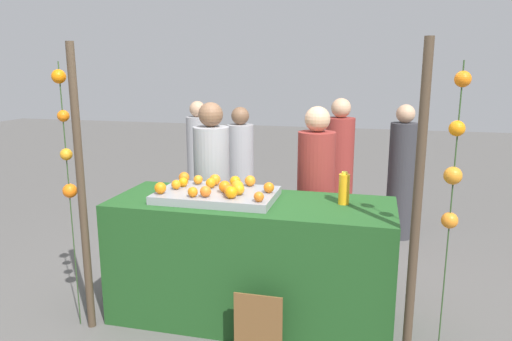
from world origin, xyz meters
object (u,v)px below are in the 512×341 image
(stall_counter, at_px, (251,260))
(vendor_right, at_px, (315,205))
(juice_bottle, at_px, (344,189))
(chalkboard_sign, at_px, (258,328))
(orange_0, at_px, (193,192))
(orange_1, at_px, (184,177))
(vendor_left, at_px, (212,197))

(stall_counter, distance_m, vendor_right, 0.84)
(juice_bottle, relative_size, chalkboard_sign, 0.50)
(orange_0, bearing_deg, chalkboard_sign, -30.00)
(orange_1, relative_size, juice_bottle, 0.36)
(chalkboard_sign, relative_size, vendor_left, 0.30)
(vendor_right, bearing_deg, juice_bottle, -65.36)
(vendor_right, bearing_deg, chalkboard_sign, -99.89)
(chalkboard_sign, height_order, vendor_right, vendor_right)
(juice_bottle, bearing_deg, orange_1, 175.39)
(orange_0, distance_m, vendor_right, 1.21)
(orange_1, height_order, juice_bottle, juice_bottle)
(juice_bottle, height_order, vendor_left, vendor_left)
(orange_0, relative_size, vendor_right, 0.05)
(vendor_left, bearing_deg, chalkboard_sign, -58.85)
(juice_bottle, distance_m, vendor_right, 0.73)
(orange_0, relative_size, chalkboard_sign, 0.16)
(stall_counter, relative_size, chalkboard_sign, 4.41)
(orange_0, height_order, orange_1, orange_1)
(juice_bottle, height_order, vendor_right, vendor_right)
(stall_counter, distance_m, juice_bottle, 0.89)
(stall_counter, bearing_deg, juice_bottle, 7.49)
(juice_bottle, bearing_deg, orange_0, -164.68)
(stall_counter, xyz_separation_m, vendor_left, (-0.54, 0.67, 0.28))
(chalkboard_sign, bearing_deg, orange_1, 137.82)
(orange_1, distance_m, vendor_left, 0.56)
(orange_1, relative_size, vendor_right, 0.05)
(orange_1, xyz_separation_m, chalkboard_sign, (0.79, -0.72, -0.81))
(stall_counter, xyz_separation_m, chalkboard_sign, (0.18, -0.52, -0.24))
(orange_0, height_order, juice_bottle, juice_bottle)
(juice_bottle, height_order, chalkboard_sign, juice_bottle)
(juice_bottle, relative_size, vendor_left, 0.15)
(vendor_left, bearing_deg, juice_bottle, -25.71)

